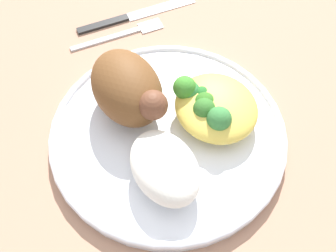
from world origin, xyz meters
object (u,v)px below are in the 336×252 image
at_px(rice_pile, 165,168).
at_px(mac_cheese_with_broccoli, 212,106).
at_px(knife, 127,17).
at_px(roasted_chicken, 128,88).
at_px(fork, 123,33).
at_px(plate, 168,134).

xyz_separation_m(rice_pile, mac_cheese_with_broccoli, (-0.05, 0.09, -0.00)).
distance_m(rice_pile, mac_cheese_with_broccoli, 0.10).
relative_size(rice_pile, knife, 0.52).
xyz_separation_m(roasted_chicken, fork, (-0.14, 0.05, -0.05)).
xyz_separation_m(plate, mac_cheese_with_broccoli, (0.00, 0.06, 0.03)).
bearing_deg(rice_pile, roasted_chicken, 176.43).
height_order(plate, rice_pile, rice_pile).
relative_size(mac_cheese_with_broccoli, fork, 0.75).
bearing_deg(plate, knife, 168.37).
bearing_deg(plate, fork, 172.64).
bearing_deg(rice_pile, plate, 149.12).
bearing_deg(roasted_chicken, mac_cheese_with_broccoli, 54.88).
relative_size(plate, mac_cheese_with_broccoli, 2.72).
distance_m(plate, fork, 0.19).
xyz_separation_m(mac_cheese_with_broccoli, fork, (-0.20, -0.03, -0.04)).
relative_size(roasted_chicken, rice_pile, 1.22).
bearing_deg(plate, mac_cheese_with_broccoli, 85.41).
bearing_deg(fork, roasted_chicken, -19.96).
bearing_deg(roasted_chicken, plate, 25.22).
distance_m(roasted_chicken, fork, 0.16).
height_order(rice_pile, mac_cheese_with_broccoli, mac_cheese_with_broccoli).
height_order(plate, fork, plate).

